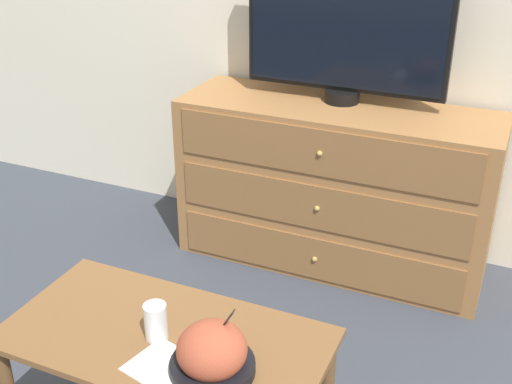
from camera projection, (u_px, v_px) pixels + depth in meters
The scene contains 7 objects.
ground_plane at pixel (337, 232), 3.35m from camera, with size 12.00×12.00×0.00m, color #383D47.
dresser at pixel (334, 187), 2.95m from camera, with size 1.41×0.48×0.77m.
tv at pixel (347, 21), 2.69m from camera, with size 0.89×0.15×0.68m.
coffee_table at pixel (166, 358), 1.86m from camera, with size 0.93×0.48×0.49m.
takeout_bowl at pixel (212, 354), 1.67m from camera, with size 0.23×0.23×0.19m.
drink_cup at pixel (156, 324), 1.80m from camera, with size 0.07×0.07×0.11m.
napkin at pixel (162, 365), 1.71m from camera, with size 0.19×0.19×0.00m.
Camera 1 is at (0.79, -2.84, 1.67)m, focal length 45.00 mm.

